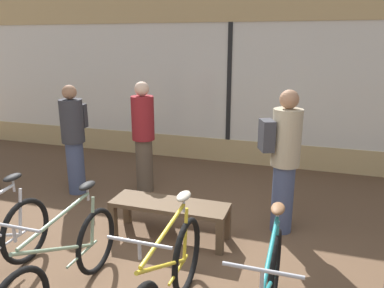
{
  "coord_description": "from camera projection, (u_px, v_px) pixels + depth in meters",
  "views": [
    {
      "loc": [
        1.48,
        -2.77,
        2.29
      ],
      "look_at": [
        0.0,
        1.81,
        0.95
      ],
      "focal_mm": 35.0,
      "sensor_mm": 36.0,
      "label": 1
    }
  ],
  "objects": [
    {
      "name": "bicycle_center_left",
      "position": [
        64.0,
        266.0,
        3.29
      ],
      "size": [
        0.46,
        1.74,
        1.02
      ],
      "color": "black",
      "rests_on": "ground_plane"
    },
    {
      "name": "bicycle_center_right",
      "position": [
        167.0,
        284.0,
        3.02
      ],
      "size": [
        0.46,
        1.73,
        1.04
      ],
      "color": "black",
      "rests_on": "ground_plane"
    },
    {
      "name": "customer_near_rack",
      "position": [
        74.0,
        136.0,
        5.61
      ],
      "size": [
        0.4,
        0.52,
        1.67
      ],
      "color": "#424C6B",
      "rests_on": "ground_plane"
    },
    {
      "name": "display_bench",
      "position": [
        169.0,
        209.0,
        4.42
      ],
      "size": [
        1.4,
        0.44,
        0.44
      ],
      "color": "brown",
      "rests_on": "ground_plane"
    },
    {
      "name": "customer_by_window",
      "position": [
        284.0,
        158.0,
        4.41
      ],
      "size": [
        0.56,
        0.46,
        1.75
      ],
      "color": "#424C6B",
      "rests_on": "ground_plane"
    },
    {
      "name": "shop_back_wall",
      "position": [
        230.0,
        77.0,
        6.88
      ],
      "size": [
        12.0,
        0.08,
        3.2
      ],
      "color": "tan",
      "rests_on": "ground_plane"
    },
    {
      "name": "customer_mid_floor",
      "position": [
        143.0,
        135.0,
        5.67
      ],
      "size": [
        0.35,
        0.35,
        1.71
      ],
      "color": "brown",
      "rests_on": "ground_plane"
    },
    {
      "name": "ground_plane",
      "position": [
        134.0,
        287.0,
        3.59
      ],
      "size": [
        24.0,
        24.0,
        0.0
      ],
      "primitive_type": "plane",
      "color": "brown"
    }
  ]
}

